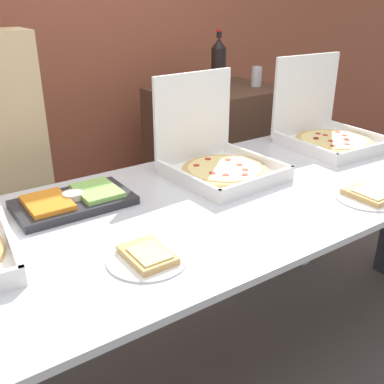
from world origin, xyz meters
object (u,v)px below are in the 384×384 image
(paper_plate_front_left, at_px, (368,196))
(soda_can_colored, at_px, (284,79))
(veggie_tray, at_px, (73,201))
(person_guest_cap, at_px, (1,174))
(soda_can_silver, at_px, (257,76))
(pizza_box_far_right, at_px, (326,129))
(soda_bottle, at_px, (219,61))
(pizza_box_near_left, at_px, (217,157))
(paper_plate_front_center, at_px, (148,256))

(paper_plate_front_left, xyz_separation_m, soda_can_colored, (0.65, 1.11, 0.22))
(paper_plate_front_left, distance_m, veggie_tray, 1.10)
(veggie_tray, distance_m, person_guest_cap, 0.58)
(soda_can_colored, height_order, person_guest_cap, person_guest_cap)
(soda_can_silver, distance_m, soda_can_colored, 0.19)
(pizza_box_far_right, distance_m, paper_plate_front_left, 0.68)
(soda_can_silver, height_order, person_guest_cap, person_guest_cap)
(soda_bottle, height_order, person_guest_cap, person_guest_cap)
(pizza_box_near_left, distance_m, veggie_tray, 0.63)
(soda_bottle, bearing_deg, paper_plate_front_center, -133.72)
(soda_can_silver, bearing_deg, person_guest_cap, -174.77)
(soda_bottle, bearing_deg, pizza_box_near_left, -127.79)
(veggie_tray, relative_size, person_guest_cap, 0.24)
(paper_plate_front_center, height_order, soda_bottle, soda_bottle)
(pizza_box_far_right, bearing_deg, pizza_box_near_left, -176.22)
(veggie_tray, bearing_deg, pizza_box_near_left, -3.05)
(pizza_box_near_left, bearing_deg, paper_plate_front_left, -62.86)
(soda_can_colored, bearing_deg, pizza_box_near_left, -149.06)
(pizza_box_near_left, xyz_separation_m, paper_plate_front_left, (0.31, -0.54, -0.06))
(pizza_box_near_left, relative_size, person_guest_cap, 0.26)
(soda_can_colored, bearing_deg, pizza_box_far_right, -113.58)
(paper_plate_front_left, bearing_deg, pizza_box_near_left, 120.40)
(paper_plate_front_left, relative_size, soda_can_silver, 1.96)
(pizza_box_near_left, bearing_deg, soda_can_colored, 27.68)
(veggie_tray, bearing_deg, soda_can_colored, 18.84)
(pizza_box_far_right, bearing_deg, soda_can_silver, 79.29)
(paper_plate_front_center, relative_size, person_guest_cap, 0.14)
(paper_plate_front_center, relative_size, soda_can_colored, 1.95)
(paper_plate_front_center, xyz_separation_m, soda_can_silver, (1.48, 1.19, 0.22))
(veggie_tray, xyz_separation_m, soda_bottle, (1.35, 0.89, 0.29))
(paper_plate_front_left, relative_size, soda_bottle, 0.71)
(pizza_box_near_left, height_order, pizza_box_far_right, pizza_box_far_right)
(person_guest_cap, bearing_deg, veggie_tray, 102.52)
(pizza_box_far_right, relative_size, paper_plate_front_center, 1.93)
(pizza_box_far_right, xyz_separation_m, soda_can_silver, (0.18, 0.74, 0.15))
(pizza_box_near_left, distance_m, pizza_box_far_right, 0.72)
(pizza_box_near_left, bearing_deg, paper_plate_front_center, -146.55)
(soda_can_colored, bearing_deg, veggie_tray, -161.16)
(soda_bottle, height_order, soda_can_silver, soda_bottle)
(soda_can_silver, xyz_separation_m, person_guest_cap, (-1.65, -0.15, -0.25))
(soda_bottle, height_order, soda_can_colored, soda_bottle)
(person_guest_cap, bearing_deg, pizza_box_far_right, 158.26)
(pizza_box_far_right, height_order, soda_can_colored, pizza_box_far_right)
(soda_can_colored, bearing_deg, paper_plate_front_center, -146.79)
(soda_can_silver, relative_size, person_guest_cap, 0.07)
(pizza_box_near_left, distance_m, paper_plate_front_center, 0.73)
(paper_plate_front_left, bearing_deg, soda_bottle, 74.53)
(pizza_box_far_right, xyz_separation_m, person_guest_cap, (-1.47, 0.59, -0.10))
(pizza_box_near_left, relative_size, soda_bottle, 1.31)
(paper_plate_front_left, relative_size, paper_plate_front_center, 1.01)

